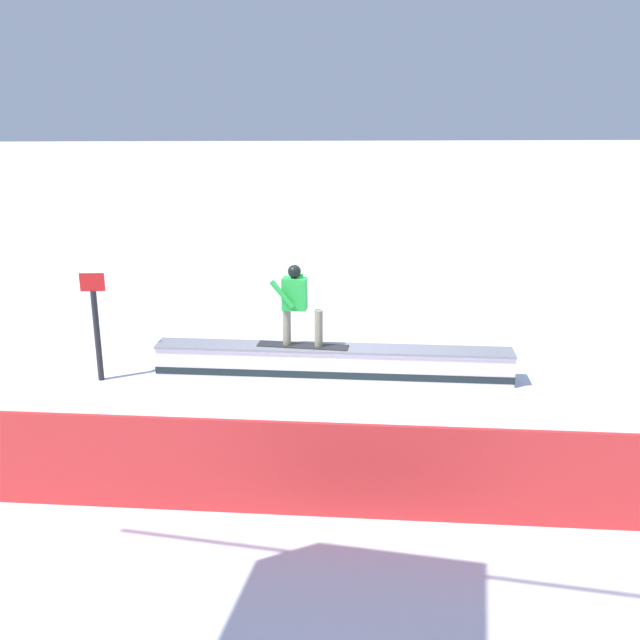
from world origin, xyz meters
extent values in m
plane|color=white|center=(0.00, 0.00, 0.00)|extent=(120.00, 120.00, 0.00)
cube|color=white|center=(0.00, 0.00, 0.26)|extent=(6.07, 1.17, 0.52)
cube|color=#1A272A|center=(0.00, 0.00, 0.13)|extent=(6.08, 1.18, 0.13)
cube|color=gray|center=(0.00, 0.00, 0.54)|extent=(6.08, 1.23, 0.04)
cube|color=#2A2A2B|center=(0.51, -0.06, 0.57)|extent=(1.58, 0.58, 0.01)
cylinder|color=gray|center=(0.78, -0.11, 0.89)|extent=(0.16, 0.16, 0.63)
cylinder|color=gray|center=(0.24, -0.01, 0.89)|extent=(0.16, 0.16, 0.63)
cube|color=green|center=(0.64, -0.09, 1.48)|extent=(0.44, 0.31, 0.54)
sphere|color=black|center=(0.64, -0.09, 1.86)|extent=(0.22, 0.22, 0.22)
cylinder|color=green|center=(0.85, 0.04, 1.51)|extent=(0.43, 0.17, 0.48)
cylinder|color=green|center=(0.51, -0.23, 1.51)|extent=(0.16, 0.12, 0.56)
cube|color=red|center=(0.00, 4.30, 0.59)|extent=(10.08, 1.26, 1.18)
cylinder|color=#262628|center=(3.95, -0.06, 0.78)|extent=(0.10, 0.10, 1.57)
cube|color=red|center=(3.95, -0.06, 1.72)|extent=(0.40, 0.04, 0.30)
camera|label=1|loc=(0.65, 11.71, 4.74)|focal=41.25mm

